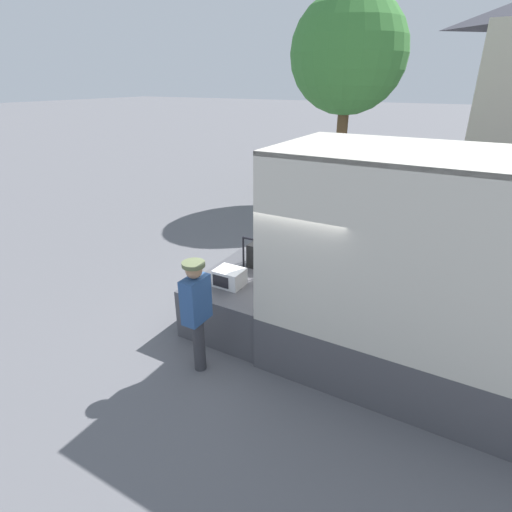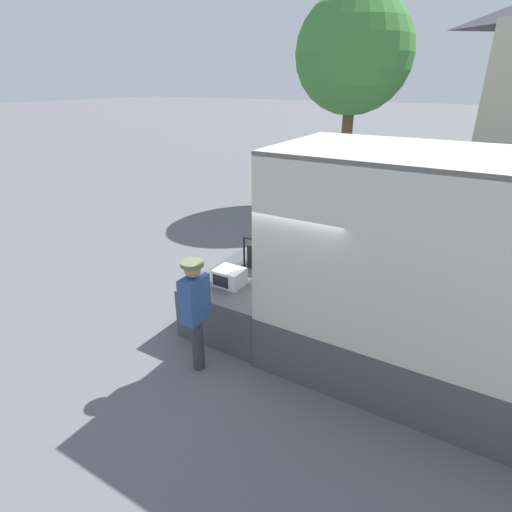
# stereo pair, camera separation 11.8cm
# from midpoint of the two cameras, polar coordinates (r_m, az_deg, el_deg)

# --- Properties ---
(ground_plane) EXTENTS (160.00, 160.00, 0.00)m
(ground_plane) POSITION_cam_midpoint_polar(r_m,az_deg,el_deg) (7.19, 3.64, -10.61)
(ground_plane) COLOR slate
(tailgate_deck) EXTENTS (1.54, 2.10, 0.87)m
(tailgate_deck) POSITION_cam_midpoint_polar(r_m,az_deg,el_deg) (7.26, -1.76, -6.10)
(tailgate_deck) COLOR #4C4C51
(tailgate_deck) RESTS_ON ground
(microwave) EXTENTS (0.47, 0.41, 0.29)m
(microwave) POSITION_cam_midpoint_polar(r_m,az_deg,el_deg) (6.74, -4.31, -3.07)
(microwave) COLOR white
(microwave) RESTS_ON tailgate_deck
(portable_generator) EXTENTS (0.60, 0.48, 0.62)m
(portable_generator) POSITION_cam_midpoint_polar(r_m,az_deg,el_deg) (7.35, 0.62, 0.13)
(portable_generator) COLOR black
(portable_generator) RESTS_ON tailgate_deck
(worker_person) EXTENTS (0.32, 0.44, 1.79)m
(worker_person) POSITION_cam_midpoint_polar(r_m,az_deg,el_deg) (5.81, -9.10, -7.02)
(worker_person) COLOR #38383D
(worker_person) RESTS_ON ground
(street_tree) EXTENTS (3.64, 3.64, 6.62)m
(street_tree) POSITION_cam_midpoint_polar(r_m,az_deg,el_deg) (14.20, 12.79, 26.24)
(street_tree) COLOR brown
(street_tree) RESTS_ON ground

